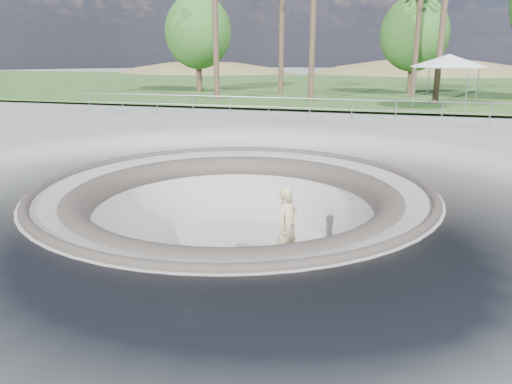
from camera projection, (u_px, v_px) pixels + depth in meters
ground at (234, 187)px, 12.95m from camera, size 180.00×180.00×0.00m
skate_bowl at (234, 252)px, 13.46m from camera, size 14.00×14.00×4.10m
grass_strip at (350, 86)px, 44.41m from camera, size 180.00×36.00×0.12m
distant_hills at (390, 130)px, 66.95m from camera, size 103.20×45.00×28.60m
safety_railing at (310, 109)px, 23.88m from camera, size 25.00×0.06×1.03m
skateboard at (287, 263)px, 12.81m from camera, size 0.89×0.48×0.09m
skater at (288, 226)px, 12.52m from camera, size 0.72×0.85×1.99m
canopy_white at (449, 61)px, 27.19m from camera, size 5.45×5.45×2.90m
bushy_tree_left at (198, 32)px, 37.37m from camera, size 5.02×4.56×7.24m
bushy_tree_mid at (415, 34)px, 35.14m from camera, size 4.79×4.35×6.90m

